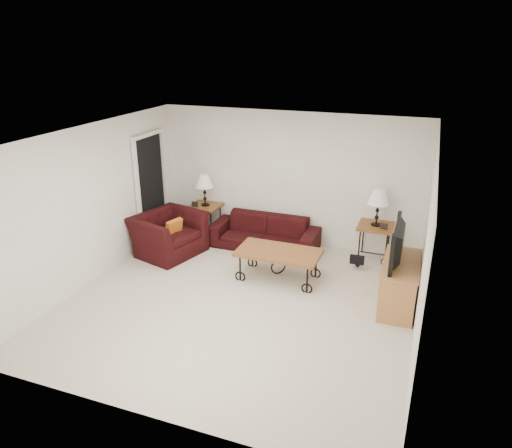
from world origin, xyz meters
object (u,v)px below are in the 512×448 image
at_px(armchair, 168,234).
at_px(television, 403,243).
at_px(side_table_left, 206,220).
at_px(lamp_right, 378,207).
at_px(lamp_left, 205,190).
at_px(sofa, 264,233).
at_px(backpack, 358,254).
at_px(side_table_right, 374,242).
at_px(tv_stand, 399,284).
at_px(coffee_table, 278,265).

height_order(armchair, television, television).
relative_size(side_table_left, lamp_right, 0.96).
bearing_deg(lamp_left, sofa, -7.87).
xyz_separation_m(lamp_right, backpack, (-0.21, -0.42, -0.74)).
bearing_deg(armchair, side_table_right, -57.96).
height_order(sofa, television, television).
bearing_deg(television, backpack, -145.63).
bearing_deg(side_table_left, side_table_right, 0.00).
xyz_separation_m(side_table_right, backpack, (-0.21, -0.42, -0.09)).
height_order(lamp_right, television, lamp_right).
bearing_deg(tv_stand, television, 180.00).
height_order(television, backpack, television).
height_order(coffee_table, backpack, coffee_table).
distance_m(television, backpack, 1.50).
distance_m(sofa, lamp_left, 1.46).
distance_m(side_table_right, television, 1.72).
bearing_deg(side_table_right, armchair, -163.88).
relative_size(sofa, side_table_left, 3.22).
xyz_separation_m(sofa, lamp_left, (-1.30, 0.18, 0.65)).
distance_m(sofa, backpack, 1.81).
xyz_separation_m(side_table_left, lamp_right, (3.30, 0.00, 0.67)).
distance_m(side_table_right, coffee_table, 1.89).
relative_size(side_table_left, lamp_left, 1.00).
xyz_separation_m(lamp_right, armchair, (-3.56, -1.03, -0.61)).
height_order(side_table_left, lamp_right, lamp_right).
bearing_deg(sofa, television, -27.37).
bearing_deg(side_table_left, lamp_left, 0.00).
height_order(side_table_left, coffee_table, side_table_left).
height_order(sofa, lamp_left, lamp_left).
height_order(side_table_right, armchair, armchair).
distance_m(sofa, lamp_right, 2.12).
height_order(lamp_right, tv_stand, lamp_right).
height_order(lamp_left, coffee_table, lamp_left).
relative_size(side_table_right, backpack, 1.36).
relative_size(side_table_right, armchair, 0.57).
xyz_separation_m(side_table_right, lamp_left, (-3.30, 0.00, 0.61)).
distance_m(lamp_left, tv_stand, 4.17).
relative_size(sofa, coffee_table, 1.51).
distance_m(lamp_right, tv_stand, 1.71).
bearing_deg(side_table_left, sofa, -7.87).
bearing_deg(armchair, backpack, -63.77).
bearing_deg(lamp_right, sofa, -174.86).
bearing_deg(side_table_right, lamp_left, 180.00).
height_order(sofa, lamp_right, lamp_right).
relative_size(side_table_left, armchair, 0.54).
height_order(side_table_right, television, television).
height_order(lamp_right, armchair, lamp_right).
distance_m(coffee_table, backpack, 1.46).
relative_size(sofa, lamp_right, 3.09).
bearing_deg(side_table_left, lamp_right, 0.00).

